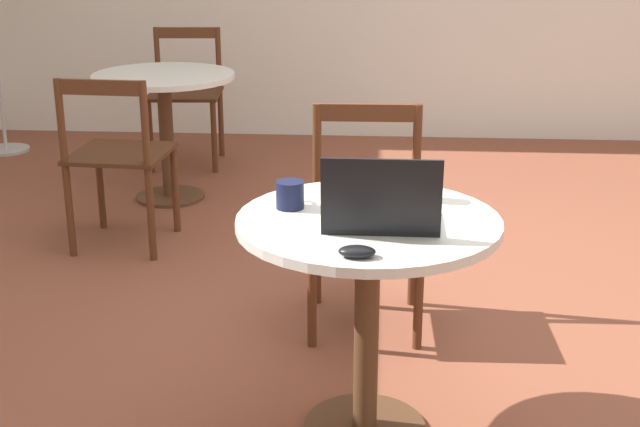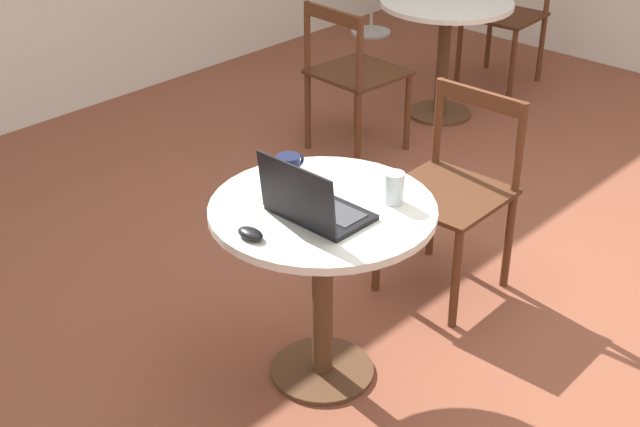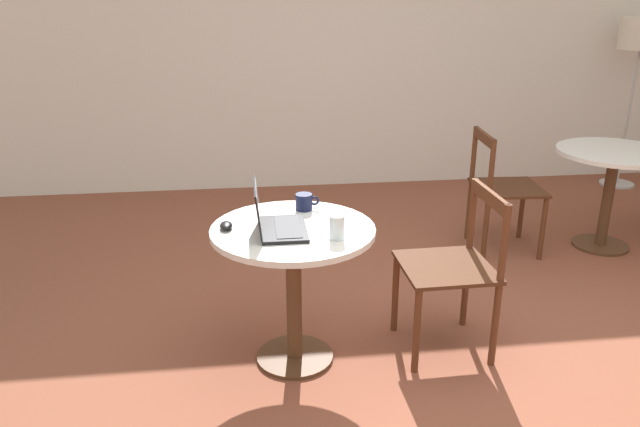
{
  "view_description": "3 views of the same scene",
  "coord_description": "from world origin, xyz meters",
  "views": [
    {
      "loc": [
        -3.28,
        0.24,
        1.61
      ],
      "look_at": [
        -0.41,
        0.43,
        0.62
      ],
      "focal_mm": 50.0,
      "sensor_mm": 36.0,
      "label": 1
    },
    {
      "loc": [
        -2.75,
        -1.57,
        2.22
      ],
      "look_at": [
        -0.56,
        0.47,
        0.54
      ],
      "focal_mm": 50.0,
      "sensor_mm": 36.0,
      "label": 2
    },
    {
      "loc": [
        -0.98,
        -2.52,
        1.84
      ],
      "look_at": [
        -0.6,
        0.49,
        0.71
      ],
      "focal_mm": 35.0,
      "sensor_mm": 36.0,
      "label": 3
    }
  ],
  "objects": [
    {
      "name": "mouse",
      "position": [
        -1.08,
        0.29,
        0.75
      ],
      "size": [
        0.06,
        0.1,
        0.03
      ],
      "color": "black",
      "rests_on": "cafe_table_near"
    },
    {
      "name": "drinking_glass",
      "position": [
        -0.57,
        0.1,
        0.79
      ],
      "size": [
        0.07,
        0.07,
        0.11
      ],
      "color": "silver",
      "rests_on": "cafe_table_near"
    },
    {
      "name": "cafe_table_mid",
      "position": [
        1.62,
        1.45,
        0.58
      ],
      "size": [
        0.8,
        0.8,
        0.73
      ],
      "color": "#51331E",
      "rests_on": "ground_plane"
    },
    {
      "name": "cafe_table_near",
      "position": [
        -0.76,
        0.26,
        0.58
      ],
      "size": [
        0.8,
        0.8,
        0.73
      ],
      "color": "#51331E",
      "rests_on": "ground_plane"
    },
    {
      "name": "chair_mid_right",
      "position": [
        2.4,
        1.51,
        0.46
      ],
      "size": [
        0.49,
        0.49,
        0.87
      ],
      "color": "#562D19",
      "rests_on": "ground_plane"
    },
    {
      "name": "ground_plane",
      "position": [
        0.0,
        0.0,
        0.0
      ],
      "size": [
        16.0,
        16.0,
        0.0
      ],
      "primitive_type": "plane",
      "color": "brown"
    },
    {
      "name": "laptop",
      "position": [
        -0.85,
        0.23,
        0.78
      ],
      "size": [
        0.24,
        0.34,
        0.23
      ],
      "color": "black",
      "rests_on": "cafe_table_near"
    },
    {
      "name": "mug",
      "position": [
        -0.68,
        0.51,
        0.78
      ],
      "size": [
        0.12,
        0.09,
        0.09
      ],
      "color": "#141938",
      "rests_on": "cafe_table_near"
    },
    {
      "name": "chair_mid_left",
      "position": [
        0.83,
        1.51,
        0.46
      ],
      "size": [
        0.49,
        0.49,
        0.87
      ],
      "color": "#562D19",
      "rests_on": "ground_plane"
    },
    {
      "name": "chair_near_right",
      "position": [
        0.07,
        0.28,
        0.46
      ],
      "size": [
        0.47,
        0.47,
        0.87
      ],
      "color": "#562D19",
      "rests_on": "ground_plane"
    }
  ]
}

